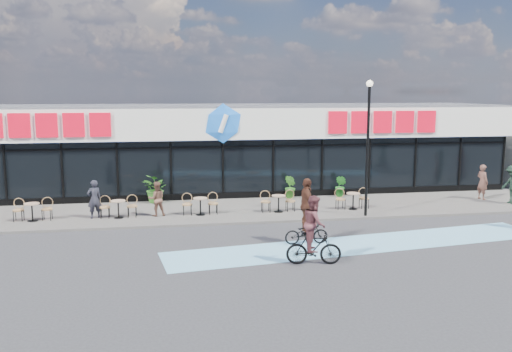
# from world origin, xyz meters

# --- Properties ---
(ground) EXTENTS (120.00, 120.00, 0.00)m
(ground) POSITION_xyz_m (0.00, 0.00, 0.00)
(ground) COLOR #28282B
(ground) RESTS_ON ground
(sidewalk) EXTENTS (44.00, 5.00, 0.10)m
(sidewalk) POSITION_xyz_m (0.00, 4.50, 0.05)
(sidewalk) COLOR #55514B
(sidewalk) RESTS_ON ground
(bike_lane) EXTENTS (14.17, 4.13, 0.01)m
(bike_lane) POSITION_xyz_m (4.00, -1.50, 0.01)
(bike_lane) COLOR #67A5C4
(bike_lane) RESTS_ON ground
(building) EXTENTS (30.60, 6.57, 4.75)m
(building) POSITION_xyz_m (-0.00, 9.93, 2.34)
(building) COLOR black
(building) RESTS_ON ground
(lamp_post) EXTENTS (0.28, 0.28, 5.66)m
(lamp_post) POSITION_xyz_m (5.56, 2.30, 3.43)
(lamp_post) COLOR black
(lamp_post) RESTS_ON sidewalk
(bistro_set_1) EXTENTS (1.54, 0.62, 0.90)m
(bistro_set_1) POSITION_xyz_m (-8.13, 3.69, 0.56)
(bistro_set_1) COLOR tan
(bistro_set_1) RESTS_ON sidewalk
(bistro_set_2) EXTENTS (1.54, 0.62, 0.90)m
(bistro_set_2) POSITION_xyz_m (-4.73, 3.69, 0.56)
(bistro_set_2) COLOR tan
(bistro_set_2) RESTS_ON sidewalk
(bistro_set_3) EXTENTS (1.54, 0.62, 0.90)m
(bistro_set_3) POSITION_xyz_m (-1.34, 3.69, 0.56)
(bistro_set_3) COLOR tan
(bistro_set_3) RESTS_ON sidewalk
(bistro_set_4) EXTENTS (1.54, 0.62, 0.90)m
(bistro_set_4) POSITION_xyz_m (2.06, 3.69, 0.56)
(bistro_set_4) COLOR tan
(bistro_set_4) RESTS_ON sidewalk
(bistro_set_5) EXTENTS (1.54, 0.62, 0.90)m
(bistro_set_5) POSITION_xyz_m (5.46, 3.69, 0.56)
(bistro_set_5) COLOR tan
(bistro_set_5) RESTS_ON sidewalk
(potted_plant_left) EXTENTS (1.60, 1.62, 1.36)m
(potted_plant_left) POSITION_xyz_m (-3.22, 6.52, 0.78)
(potted_plant_left) COLOR #2D681D
(potted_plant_left) RESTS_ON sidewalk
(potted_plant_mid) EXTENTS (0.63, 0.73, 1.16)m
(potted_plant_mid) POSITION_xyz_m (3.27, 6.47, 0.68)
(potted_plant_mid) COLOR #2C671D
(potted_plant_mid) RESTS_ON sidewalk
(potted_plant_right) EXTENTS (0.69, 0.74, 1.07)m
(potted_plant_right) POSITION_xyz_m (5.85, 6.52, 0.63)
(potted_plant_right) COLOR #1B5F1B
(potted_plant_right) RESTS_ON sidewalk
(patron_left) EXTENTS (0.69, 0.58, 1.61)m
(patron_left) POSITION_xyz_m (-5.70, 3.73, 0.90)
(patron_left) COLOR #212129
(patron_left) RESTS_ON sidewalk
(patron_right) EXTENTS (0.79, 0.66, 1.47)m
(patron_right) POSITION_xyz_m (-3.16, 3.73, 0.83)
(patron_right) COLOR brown
(patron_right) RESTS_ON sidewalk
(pedestrian_a) EXTENTS (0.84, 1.26, 1.81)m
(pedestrian_a) POSITION_xyz_m (13.22, 3.57, 1.01)
(pedestrian_a) COLOR black
(pedestrian_a) RESTS_ON sidewalk
(pedestrian_b) EXTENTS (0.55, 0.70, 1.71)m
(pedestrian_b) POSITION_xyz_m (12.45, 4.76, 0.95)
(pedestrian_b) COLOR brown
(pedestrian_b) RESTS_ON sidewalk
(cyclist_a) EXTENTS (1.54, 1.11, 2.34)m
(cyclist_a) POSITION_xyz_m (2.06, -1.15, 0.99)
(cyclist_a) COLOR black
(cyclist_a) RESTS_ON ground
(cyclist_c) EXTENTS (1.77, 0.94, 2.17)m
(cyclist_c) POSITION_xyz_m (1.70, -3.39, 0.93)
(cyclist_c) COLOR black
(cyclist_c) RESTS_ON ground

